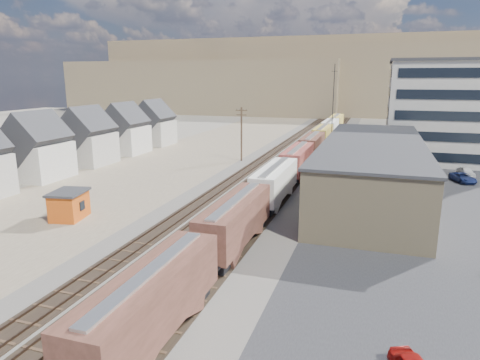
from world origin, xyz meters
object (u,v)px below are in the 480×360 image
(parked_car_blue, at_px, (463,178))
(maintenance_shed, at_px, (69,205))
(utility_pole_north, at_px, (241,133))
(freight_train, at_px, (306,152))

(parked_car_blue, bearing_deg, maintenance_shed, -164.33)
(utility_pole_north, xyz_separation_m, maintenance_shed, (-7.87, -37.72, -3.67))
(freight_train, height_order, parked_car_blue, freight_train)
(freight_train, xyz_separation_m, parked_car_blue, (24.21, -3.42, -2.11))
(freight_train, distance_m, parked_car_blue, 24.54)
(maintenance_shed, bearing_deg, parked_car_blue, 35.95)
(utility_pole_north, bearing_deg, parked_car_blue, -8.61)
(parked_car_blue, bearing_deg, freight_train, 151.68)
(freight_train, distance_m, maintenance_shed, 40.94)
(freight_train, distance_m, utility_pole_north, 12.73)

